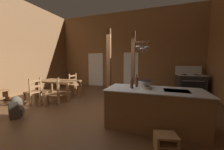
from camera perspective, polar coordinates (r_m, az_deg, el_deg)
The scene contains 19 objects.
ground_plane at distance 4.35m, azimuth -7.46°, elevation -15.36°, with size 9.03×8.45×0.10m, color brown.
wall_back at distance 7.76m, azimuth 5.44°, elevation 10.72°, with size 9.03×0.14×4.36m, color brown.
wall_left at distance 7.05m, azimuth -40.40°, elevation 9.86°, with size 0.14×8.45×4.36m, color brown.
glazed_door_back_left at distance 8.31m, azimuth -7.27°, elevation 2.40°, with size 1.00×0.01×2.05m, color white.
glazed_panel_back_right at distance 7.59m, azimuth 8.25°, elevation 2.06°, with size 0.84×0.01×2.05m, color white.
kitchen_island at distance 3.26m, azimuth 17.70°, elevation -13.68°, with size 2.17×0.98×0.89m.
stove_range at distance 6.96m, azimuth 31.11°, elevation -3.58°, with size 1.21×0.91×1.32m.
support_post_with_pot_rack at distance 5.26m, azimuth 9.78°, elevation 5.29°, with size 0.71×0.25×2.71m.
support_post_center at distance 4.82m, azimuth -1.41°, elevation 3.91°, with size 0.14×0.14×2.71m.
step_stool at distance 2.63m, azimuth 22.60°, elevation -25.28°, with size 0.42×0.36×0.30m.
dining_table at distance 5.89m, azimuth -22.48°, elevation -3.07°, with size 1.72×0.94×0.74m.
ladderback_chair_near_window at distance 6.51m, azimuth -16.16°, elevation -3.83°, with size 0.55×0.55×0.95m.
ladderback_chair_by_post at distance 5.03m, azimuth -24.08°, elevation -6.93°, with size 0.61×0.61×0.95m.
ladderback_chair_at_table_end at distance 5.49m, azimuth -31.26°, elevation -6.23°, with size 0.51×0.51×0.95m.
backpack at distance 4.46m, azimuth -36.56°, elevation -11.01°, with size 0.39×0.39×0.60m.
stockpot_on_counter at distance 3.32m, azimuth 14.10°, elevation -3.69°, with size 0.37×0.30×0.17m.
mixing_bowl_on_counter at distance 3.08m, azimuth 15.22°, elevation -5.48°, with size 0.19×0.19×0.07m.
bottle_tall_on_counter at distance 3.30m, azimuth 10.79°, elevation -3.03°, with size 0.07×0.07×0.31m.
bottle_short_on_counter at distance 3.12m, azimuth 8.73°, elevation -3.86°, with size 0.08×0.08×0.27m.
Camera 1 is at (1.82, -3.62, 1.52)m, focal length 20.76 mm.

